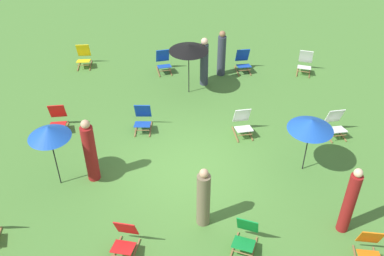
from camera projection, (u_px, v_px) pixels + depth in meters
The scene contains 20 objects.
ground_plane at pixel (190, 169), 12.17m from camera, with size 40.00×40.00×0.00m, color #477A33.
deckchair_0 at pixel (243, 123), 13.24m from camera, with size 0.63×0.85×0.83m.
deckchair_1 at pixel (305, 63), 16.18m from camera, with size 0.62×0.84×0.83m.
deckchair_2 at pixel (335, 124), 13.21m from camera, with size 0.63×0.85×0.83m.
deckchair_4 at pixel (143, 119), 13.42m from camera, with size 0.51×0.78×0.83m.
deckchair_5 at pixel (125, 239), 9.81m from camera, with size 0.57×0.81×0.83m.
deckchair_6 at pixel (243, 61), 16.27m from camera, with size 0.61×0.84×0.83m.
deckchair_7 at pixel (164, 62), 16.24m from camera, with size 0.66×0.86×0.83m.
deckchair_8 at pixel (58, 119), 13.41m from camera, with size 0.60×0.83×0.83m.
deckchair_9 at pixel (369, 248), 9.61m from camera, with size 0.53×0.79×0.83m.
deckchair_10 at pixel (84, 57), 16.57m from camera, with size 0.57×0.82×0.83m.
deckchair_11 at pixel (245, 236), 9.88m from camera, with size 0.66×0.86×0.83m.
umbrella_0 at pixel (311, 125), 11.28m from camera, with size 1.18×1.18×1.65m.
umbrella_1 at pixel (49, 132), 10.73m from camera, with size 1.05×1.05×1.84m.
umbrella_2 at pixel (189, 48), 14.29m from camera, with size 1.29×1.29×1.79m.
person_0 at pixel (204, 62), 15.22m from camera, with size 0.40×0.40×1.75m.
person_1 at pixel (222, 54), 15.78m from camera, with size 0.34×0.34×1.69m.
person_2 at pixel (350, 202), 9.97m from camera, with size 0.35×0.35×1.88m.
person_3 at pixel (203, 199), 10.21m from camera, with size 0.35×0.35×1.68m.
person_4 at pixel (90, 152), 11.36m from camera, with size 0.33×0.33×1.89m.
Camera 1 is at (0.57, -9.02, 8.23)m, focal length 41.77 mm.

